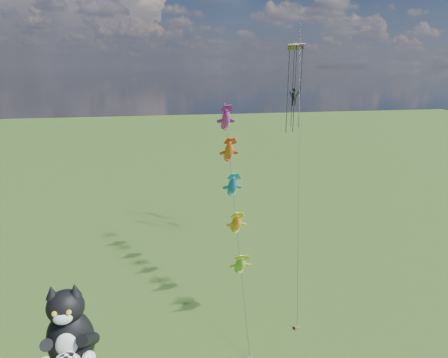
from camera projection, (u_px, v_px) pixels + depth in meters
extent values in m
ellipsoid|color=black|center=(71.00, 340.00, 19.35)|extent=(2.92, 2.66, 3.48)
ellipsoid|color=black|center=(66.00, 307.00, 18.65)|extent=(2.31, 2.21, 1.76)
cone|color=black|center=(52.00, 292.00, 18.29)|extent=(0.78, 0.78, 0.65)
cone|color=black|center=(75.00, 290.00, 18.48)|extent=(0.78, 0.78, 0.65)
ellipsoid|color=white|center=(63.00, 319.00, 18.03)|extent=(1.02, 0.74, 0.63)
ellipsoid|color=white|center=(67.00, 346.00, 18.49)|extent=(1.16, 0.76, 1.44)
sphere|color=gold|center=(54.00, 314.00, 17.80)|extent=(0.26, 0.26, 0.26)
sphere|color=gold|center=(69.00, 312.00, 17.92)|extent=(0.26, 0.26, 0.26)
sphere|color=white|center=(89.00, 358.00, 18.53)|extent=(0.65, 0.65, 0.65)
cylinder|color=black|center=(234.00, 201.00, 32.27)|extent=(0.90, 15.81, 18.75)
ellipsoid|color=green|center=(240.00, 264.00, 30.15)|extent=(0.93, 2.21, 2.36)
ellipsoid|color=red|center=(236.00, 223.00, 31.49)|extent=(0.93, 2.21, 2.36)
ellipsoid|color=blue|center=(233.00, 186.00, 32.84)|extent=(0.93, 2.21, 2.36)
ellipsoid|color=orange|center=(229.00, 151.00, 34.19)|extent=(0.93, 2.21, 2.36)
ellipsoid|color=#D833B0|center=(226.00, 119.00, 35.54)|extent=(0.93, 2.21, 2.36)
cube|color=brown|center=(297.00, 328.00, 30.71)|extent=(0.40, 0.30, 0.22)
cylinder|color=black|center=(299.00, 150.00, 35.08)|extent=(5.18, 16.31, 25.99)
cube|color=#139A4D|center=(293.00, 47.00, 37.64)|extent=(1.16, 0.91, 0.58)
cylinder|color=black|center=(288.00, 92.00, 38.84)|extent=(0.08, 0.08, 8.87)
cylinder|color=black|center=(294.00, 92.00, 38.97)|extent=(0.08, 0.08, 8.87)
cube|color=#3E2BD3|center=(299.00, 46.00, 40.41)|extent=(1.37, 1.01, 0.59)
cylinder|color=black|center=(293.00, 89.00, 41.62)|extent=(0.08, 0.08, 8.97)
cylinder|color=black|center=(300.00, 89.00, 41.77)|extent=(0.08, 0.08, 8.97)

